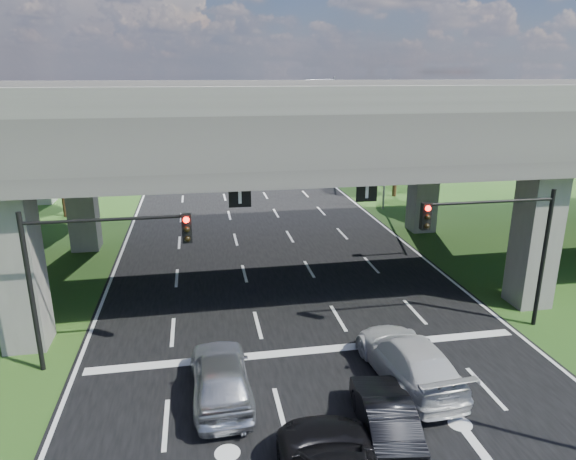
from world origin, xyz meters
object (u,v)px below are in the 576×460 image
object	(u,v)px
streetlight_beyond	(330,118)
car_silver	(221,376)
signal_right	(500,236)
car_white	(408,359)
signal_left	(92,260)
car_dark	(385,415)
streetlight_far	(382,135)

from	to	relation	value
streetlight_beyond	car_silver	size ratio (longest dim) A/B	2.08
signal_right	car_white	world-z (taller)	signal_right
car_silver	car_white	size ratio (longest dim) A/B	0.87
car_silver	signal_left	bearing A→B (deg)	-35.15
signal_right	car_silver	bearing A→B (deg)	-166.04
streetlight_beyond	car_white	xyz separation A→B (m)	(-7.16, -39.00, -5.02)
signal_right	car_dark	xyz separation A→B (m)	(-6.74, -5.58, -3.47)
car_white	signal_left	bearing A→B (deg)	-19.34
streetlight_beyond	car_white	distance (m)	39.97
signal_left	car_white	world-z (taller)	signal_left
signal_left	streetlight_far	size ratio (longest dim) A/B	0.60
signal_right	car_silver	distance (m)	12.25
streetlight_far	car_dark	world-z (taller)	streetlight_far
signal_right	signal_left	bearing A→B (deg)	180.00
signal_right	streetlight_far	size ratio (longest dim) A/B	0.60
signal_right	car_silver	size ratio (longest dim) A/B	1.25
signal_left	car_silver	distance (m)	6.08
car_dark	streetlight_far	bearing A→B (deg)	-102.16
streetlight_beyond	car_dark	bearing A→B (deg)	-102.21
streetlight_far	streetlight_beyond	distance (m)	16.00
car_silver	car_white	bearing A→B (deg)	178.01
car_silver	streetlight_beyond	bearing A→B (deg)	-110.53
signal_left	car_white	distance (m)	11.65
signal_left	car_silver	size ratio (longest dim) A/B	1.25
signal_left	car_white	bearing A→B (deg)	-15.30
signal_right	signal_left	world-z (taller)	same
streetlight_far	signal_right	bearing A→B (deg)	-96.47
signal_left	streetlight_far	xyz separation A→B (m)	(17.92, 20.06, 1.66)
car_silver	car_dark	distance (m)	5.44
signal_right	car_white	bearing A→B (deg)	-148.94
streetlight_beyond	signal_right	bearing A→B (deg)	-93.61
car_dark	signal_right	bearing A→B (deg)	-133.14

